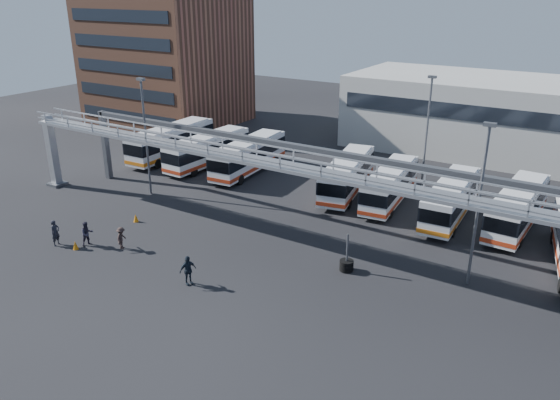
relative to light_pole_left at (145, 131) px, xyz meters
The scene contains 21 objects.
ground 18.78m from the light_pole_left, 26.57° to the right, with size 140.00×140.00×0.00m, color black.
gantry 16.14m from the light_pole_left, ahead, with size 51.40×5.15×7.10m.
apartment_building 28.52m from the light_pole_left, 129.29° to the left, with size 18.00×15.00×16.00m, color brown.
warehouse 41.07m from the light_pole_left, 46.97° to the left, with size 42.00×14.00×8.00m, color #9E9E99.
light_pole_left is the anchor object (origin of this frame).
light_pole_mid 28.02m from the light_pole_left, ahead, with size 0.70×0.35×10.21m.
light_pole_back 24.41m from the light_pole_left, 34.99° to the left, with size 0.70×0.35×10.21m.
bus_0 11.52m from the light_pole_left, 122.60° to the left, with size 2.98×11.43×3.45m.
bus_1 9.83m from the light_pole_left, 94.85° to the left, with size 2.89×10.73×3.23m.
bus_2 11.00m from the light_pole_left, 67.26° to the left, with size 3.32×10.95×3.28m.
bus_4 17.89m from the light_pole_left, 32.72° to the left, with size 4.45×10.90×3.23m.
bus_5 21.30m from the light_pole_left, 26.30° to the left, with size 3.34×10.24×3.05m.
bus_6 25.87m from the light_pole_left, 19.52° to the left, with size 2.86×10.38×3.12m.
bus_7 30.61m from the light_pole_left, 18.04° to the left, with size 2.91×10.63×3.20m.
pedestrian_a 12.22m from the light_pole_left, 81.10° to the right, with size 0.70×0.46×1.91m, color black.
pedestrian_b 11.63m from the light_pole_left, 69.85° to the right, with size 0.88×0.68×1.80m, color #282433.
pedestrian_c 11.95m from the light_pole_left, 55.86° to the right, with size 1.04×0.60×1.61m, color #2F221F.
pedestrian_d 17.51m from the light_pole_left, 37.65° to the right, with size 1.13×0.47×1.93m, color black.
cone_left 12.61m from the light_pole_left, 72.50° to the right, with size 0.39×0.39×0.63m, color #CF700B.
cone_right 8.24m from the light_pole_left, 56.17° to the right, with size 0.40×0.40×0.64m, color #CF700B.
tire_stack 21.82m from the light_pole_left, ahead, with size 0.91×0.91×2.61m.
Camera 1 is at (17.91, -24.35, 17.30)m, focal length 35.00 mm.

